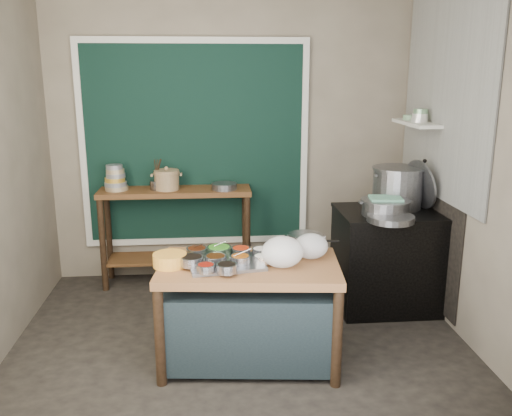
{
  "coord_description": "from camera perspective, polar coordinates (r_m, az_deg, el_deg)",
  "views": [
    {
      "loc": [
        -0.21,
        -3.85,
        2.06
      ],
      "look_at": [
        0.14,
        0.25,
        1.01
      ],
      "focal_mm": 38.0,
      "sensor_mm": 36.0,
      "label": 1
    }
  ],
  "objects": [
    {
      "name": "right_wall",
      "position": [
        4.38,
        21.96,
        4.61
      ],
      "size": [
        0.02,
        3.0,
        2.8
      ],
      "primitive_type": "cube",
      "color": "gray",
      "rests_on": "floor"
    },
    {
      "name": "pot_lid",
      "position": [
        4.93,
        16.95,
        2.41
      ],
      "size": [
        0.2,
        0.45,
        0.43
      ],
      "primitive_type": "cylinder",
      "rotation": [
        0.0,
        1.36,
        0.2
      ],
      "color": "gray",
      "rests_on": "stove_top"
    },
    {
      "name": "shelf_bowl_stack",
      "position": [
        4.99,
        16.94,
        9.23
      ],
      "size": [
        0.14,
        0.14,
        0.12
      ],
      "color": "silver",
      "rests_on": "wall_shelf"
    },
    {
      "name": "tile_panel",
      "position": [
        4.82,
        19.26,
        11.05
      ],
      "size": [
        0.02,
        1.7,
        1.7
      ],
      "primitive_type": "cube",
      "color": "#B2B2AA",
      "rests_on": "right_wall"
    },
    {
      "name": "stove_block",
      "position": [
        4.95,
        13.81,
        -5.4
      ],
      "size": [
        0.9,
        0.68,
        0.85
      ],
      "primitive_type": "cube",
      "color": "black",
      "rests_on": "floor"
    },
    {
      "name": "saucepan",
      "position": [
        4.03,
        5.14,
        -3.69
      ],
      "size": [
        0.26,
        0.26,
        0.14
      ],
      "primitive_type": null,
      "rotation": [
        0.0,
        0.0,
        -0.06
      ],
      "color": "gray",
      "rests_on": "prep_table"
    },
    {
      "name": "utensil_cup",
      "position": [
        5.26,
        -10.31,
        2.42
      ],
      "size": [
        0.2,
        0.2,
        0.09
      ],
      "primitive_type": "cylinder",
      "rotation": [
        0.0,
        0.0,
        0.38
      ],
      "color": "gray",
      "rests_on": "back_counter"
    },
    {
      "name": "wide_bowl",
      "position": [
        5.19,
        -3.35,
        2.3
      ],
      "size": [
        0.25,
        0.25,
        0.06
      ],
      "primitive_type": "cylinder",
      "rotation": [
        0.0,
        0.0,
        -0.02
      ],
      "color": "gray",
      "rests_on": "back_counter"
    },
    {
      "name": "condiment_tray",
      "position": [
        3.77,
        -3.19,
        -5.88
      ],
      "size": [
        0.56,
        0.44,
        0.02
      ],
      "primitive_type": "cube",
      "rotation": [
        0.0,
        0.0,
        0.15
      ],
      "color": "gray",
      "rests_on": "prep_table"
    },
    {
      "name": "plastic_bag_b",
      "position": [
        3.89,
        5.82,
        -4.02
      ],
      "size": [
        0.29,
        0.27,
        0.18
      ],
      "primitive_type": "ellipsoid",
      "rotation": [
        0.0,
        0.0,
        0.28
      ],
      "color": "white",
      "rests_on": "prep_table"
    },
    {
      "name": "back_wall",
      "position": [
        5.41,
        -2.69,
        7.31
      ],
      "size": [
        3.5,
        0.02,
        2.8
      ],
      "primitive_type": "cube",
      "color": "gray",
      "rests_on": "floor"
    },
    {
      "name": "back_counter",
      "position": [
        5.38,
        -8.34,
        -2.95
      ],
      "size": [
        1.45,
        0.4,
        0.95
      ],
      "primitive_type": "cube",
      "color": "#593219",
      "rests_on": "floor"
    },
    {
      "name": "yellow_basin",
      "position": [
        3.78,
        -9.05,
        -5.41
      ],
      "size": [
        0.25,
        0.25,
        0.09
      ],
      "primitive_type": "cylinder",
      "rotation": [
        0.0,
        0.0,
        -0.08
      ],
      "color": "gold",
      "rests_on": "prep_table"
    },
    {
      "name": "shallow_pan",
      "position": [
        4.47,
        13.98,
        -1.07
      ],
      "size": [
        0.46,
        0.46,
        0.05
      ],
      "primitive_type": "cylinder",
      "rotation": [
        0.0,
        0.0,
        0.25
      ],
      "color": "gray",
      "rests_on": "stove_top"
    },
    {
      "name": "ceramic_crock",
      "position": [
        5.23,
        -9.38,
        2.84
      ],
      "size": [
        0.27,
        0.27,
        0.17
      ],
      "primitive_type": null,
      "rotation": [
        0.0,
        0.0,
        0.06
      ],
      "color": "#936F50",
      "rests_on": "back_counter"
    },
    {
      "name": "steamer",
      "position": [
        4.64,
        13.45,
        0.07
      ],
      "size": [
        0.42,
        0.42,
        0.14
      ],
      "primitive_type": null,
      "rotation": [
        0.0,
        0.0,
        -0.01
      ],
      "color": "gray",
      "rests_on": "stove_top"
    },
    {
      "name": "condiment_bowls",
      "position": [
        3.77,
        -3.61,
        -5.21
      ],
      "size": [
        0.63,
        0.48,
        0.07
      ],
      "color": "gray",
      "rests_on": "condiment_tray"
    },
    {
      "name": "curtain_panel",
      "position": [
        5.37,
        -6.42,
        6.65
      ],
      "size": [
        2.1,
        0.02,
        1.9
      ],
      "primitive_type": "cube",
      "color": "black",
      "rests_on": "back_wall"
    },
    {
      "name": "bowl_stack",
      "position": [
        5.31,
        -14.57,
        2.97
      ],
      "size": [
        0.22,
        0.22,
        0.24
      ],
      "color": "tan",
      "rests_on": "back_counter"
    },
    {
      "name": "curtain_frame",
      "position": [
        5.36,
        -6.43,
        6.64
      ],
      "size": [
        2.22,
        0.03,
        2.02
      ],
      "primitive_type": null,
      "color": "beige",
      "rests_on": "back_wall"
    },
    {
      "name": "stove_top",
      "position": [
        4.82,
        14.12,
        -0.47
      ],
      "size": [
        0.92,
        0.69,
        0.03
      ],
      "primitive_type": "cube",
      "color": "black",
      "rests_on": "stove_block"
    },
    {
      "name": "shelf_bowl_green",
      "position": [
        5.23,
        15.87,
        9.16
      ],
      "size": [
        0.12,
        0.12,
        0.04
      ],
      "primitive_type": "cylinder",
      "rotation": [
        0.0,
        0.0,
        0.02
      ],
      "color": "gray",
      "rests_on": "wall_shelf"
    },
    {
      "name": "wall_shelf",
      "position": [
        5.07,
        16.56,
        8.54
      ],
      "size": [
        0.22,
        0.7,
        0.03
      ],
      "primitive_type": "cube",
      "color": "beige",
      "rests_on": "right_wall"
    },
    {
      "name": "floor",
      "position": [
        4.38,
        -1.65,
        -13.9
      ],
      "size": [
        3.5,
        3.0,
        0.02
      ],
      "primitive_type": "cube",
      "color": "#2E2A23",
      "rests_on": "ground"
    },
    {
      "name": "green_cloth",
      "position": [
        4.63,
        13.51,
        1.0
      ],
      "size": [
        0.28,
        0.23,
        0.02
      ],
      "primitive_type": "cube",
      "rotation": [
        0.0,
        0.0,
        -0.12
      ],
      "color": "#69A885",
      "rests_on": "steamer"
    },
    {
      "name": "plastic_bag_a",
      "position": [
        3.7,
        2.8,
        -4.64
      ],
      "size": [
        0.34,
        0.31,
        0.22
      ],
      "primitive_type": "ellipsoid",
      "rotation": [
        0.0,
        0.0,
        0.28
      ],
      "color": "white",
      "rests_on": "prep_table"
    },
    {
      "name": "stock_pot",
      "position": [
        4.91,
        14.65,
        2.1
      ],
      "size": [
        0.57,
        0.57,
        0.36
      ],
      "primitive_type": null,
      "rotation": [
        0.0,
        0.0,
        0.28
      ],
      "color": "gray",
      "rests_on": "stove_top"
    },
    {
      "name": "soot_patch",
      "position": [
        5.09,
        17.8,
        -1.87
      ],
      "size": [
        0.01,
        1.3,
        1.3
      ],
      "primitive_type": "cube",
      "color": "black",
      "rests_on": "right_wall"
    },
    {
      "name": "prep_table",
      "position": [
        3.94,
        -0.7,
        -11.0
      ],
      "size": [
        1.32,
        0.84,
        0.75
      ],
      "primitive_type": "cube",
      "rotation": [
        0.0,
        0.0,
        -0.1
      ],
      "color": "brown",
      "rests_on": "floor"
    }
  ]
}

